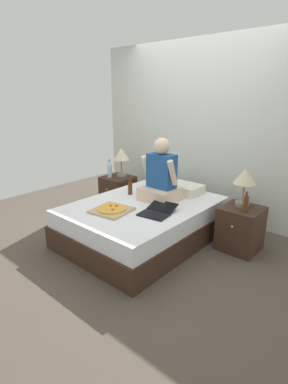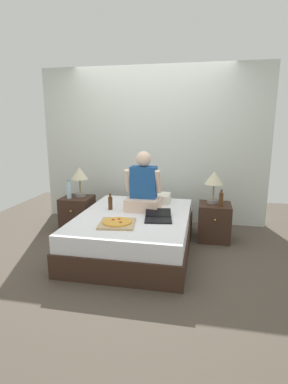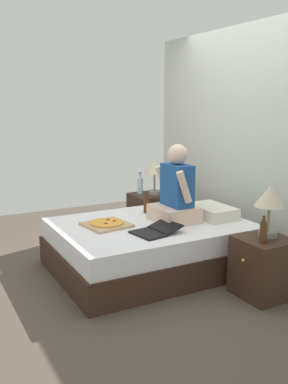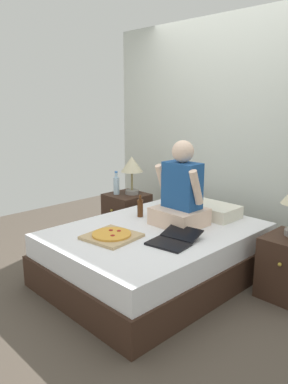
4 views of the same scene
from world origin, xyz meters
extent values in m
plane|color=#4C4238|center=(0.00, 0.00, 0.00)|extent=(5.69, 5.69, 0.00)
cube|color=silver|center=(0.00, 1.31, 1.25)|extent=(3.69, 0.12, 2.50)
cube|color=#382319|center=(0.00, 0.00, 0.14)|extent=(1.41, 1.90, 0.28)
cube|color=white|center=(0.00, 0.00, 0.38)|extent=(1.37, 1.84, 0.20)
cube|color=#382319|center=(-1.02, 0.55, 0.26)|extent=(0.44, 0.44, 0.52)
sphere|color=gold|center=(-1.02, 0.32, 0.36)|extent=(0.03, 0.03, 0.03)
cylinder|color=gray|center=(-0.98, 0.60, 0.54)|extent=(0.16, 0.16, 0.05)
cylinder|color=olive|center=(-0.98, 0.60, 0.68)|extent=(0.02, 0.02, 0.22)
cone|color=beige|center=(-0.98, 0.60, 0.88)|extent=(0.26, 0.26, 0.18)
cylinder|color=silver|center=(-1.10, 0.46, 0.62)|extent=(0.07, 0.07, 0.20)
cylinder|color=silver|center=(-1.10, 0.46, 0.75)|extent=(0.03, 0.03, 0.06)
cylinder|color=blue|center=(-1.10, 0.46, 0.79)|extent=(0.04, 0.04, 0.02)
sphere|color=gold|center=(1.02, 0.32, 0.36)|extent=(0.03, 0.03, 0.03)
cube|color=silver|center=(0.12, 0.67, 0.54)|extent=(0.52, 0.34, 0.12)
cube|color=beige|center=(0.07, 0.23, 0.56)|extent=(0.44, 0.40, 0.16)
cube|color=#1E4C8C|center=(0.07, 0.26, 0.85)|extent=(0.34, 0.20, 0.42)
sphere|color=beige|center=(0.07, 0.26, 1.16)|extent=(0.20, 0.20, 0.20)
cylinder|color=beige|center=(-0.13, 0.21, 0.87)|extent=(0.07, 0.18, 0.32)
cylinder|color=beige|center=(0.27, 0.21, 0.87)|extent=(0.07, 0.18, 0.32)
cube|color=black|center=(0.34, -0.22, 0.49)|extent=(0.35, 0.27, 0.02)
cube|color=black|center=(0.31, -0.01, 0.52)|extent=(0.34, 0.24, 0.06)
cube|color=tan|center=(-0.10, -0.44, 0.49)|extent=(0.45, 0.45, 0.02)
cylinder|color=gold|center=(-0.10, -0.44, 0.51)|extent=(0.33, 0.33, 0.02)
cylinder|color=maroon|center=(-0.16, -0.40, 0.52)|extent=(0.04, 0.04, 0.00)
cylinder|color=maroon|center=(-0.05, -0.47, 0.52)|extent=(0.04, 0.04, 0.00)
cylinder|color=maroon|center=(-0.10, -0.36, 0.52)|extent=(0.04, 0.04, 0.00)
cylinder|color=#4C2811|center=(-0.36, 0.15, 0.56)|extent=(0.06, 0.06, 0.17)
cylinder|color=#4C2811|center=(-0.36, 0.15, 0.67)|extent=(0.03, 0.03, 0.05)
camera|label=1|loc=(2.28, -2.59, 1.75)|focal=28.00mm
camera|label=2|loc=(0.85, -3.57, 1.60)|focal=28.00mm
camera|label=3|loc=(3.61, -2.02, 1.65)|focal=40.00mm
camera|label=4|loc=(2.21, -2.30, 1.59)|focal=35.00mm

